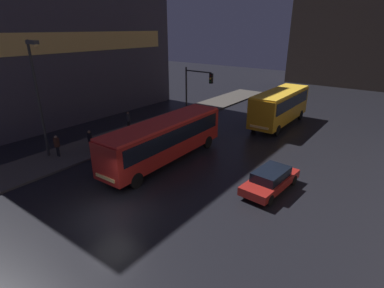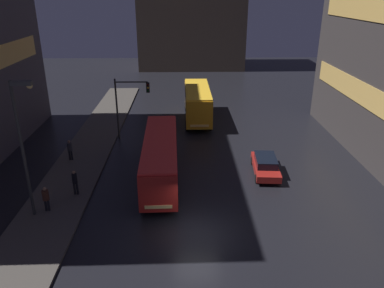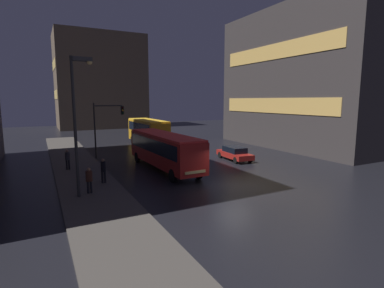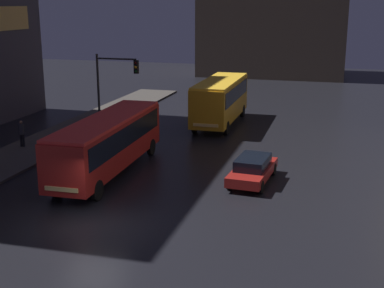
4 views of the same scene
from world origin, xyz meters
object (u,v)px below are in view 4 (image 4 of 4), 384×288
at_px(bus_far, 220,97).
at_px(pedestrian_near, 22,131).
at_px(bus_near, 108,139).
at_px(traffic_light_main, 113,81).
at_px(car_taxi, 253,169).

distance_m(bus_far, pedestrian_near, 14.85).
bearing_deg(bus_near, bus_far, -104.73).
height_order(bus_near, pedestrian_near, bus_near).
bearing_deg(bus_far, traffic_light_main, 39.94).
bearing_deg(pedestrian_near, traffic_light_main, -124.63).
distance_m(bus_far, traffic_light_main, 8.58).
height_order(car_taxi, pedestrian_near, pedestrian_near).
xyz_separation_m(bus_near, car_taxi, (7.83, 0.70, -1.22)).
bearing_deg(pedestrian_near, car_taxi, 176.92).
bearing_deg(traffic_light_main, pedestrian_near, -130.60).
relative_size(bus_near, bus_far, 1.18).
distance_m(bus_near, bus_far, 13.85).
xyz_separation_m(bus_far, traffic_light_main, (-6.40, -5.44, 1.74)).
height_order(bus_near, car_taxi, bus_near).
relative_size(car_taxi, traffic_light_main, 0.81).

